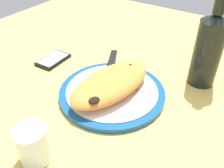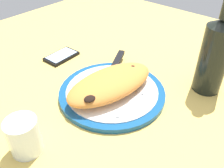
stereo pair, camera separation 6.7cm
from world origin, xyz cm
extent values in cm
cube|color=#DBB756|center=(0.00, 0.00, -1.50)|extent=(150.00, 150.00, 3.00)
cylinder|color=navy|center=(0.00, 0.00, 0.72)|extent=(29.84, 29.84, 1.43)
cylinder|color=white|center=(0.00, 0.00, 1.58)|extent=(25.80, 25.80, 0.30)
ellipsoid|color=orange|center=(-0.60, -0.11, 4.33)|extent=(28.67, 17.37, 5.19)
ellipsoid|color=black|center=(7.51, -1.16, 6.07)|extent=(2.32, 2.01, 0.69)
ellipsoid|color=black|center=(-9.95, -1.45, 5.64)|extent=(3.27, 2.68, 1.11)
cube|color=silver|center=(-2.00, -7.50, 1.93)|extent=(11.37, 2.00, 0.40)
cube|color=silver|center=(5.63, -6.76, 1.93)|extent=(4.19, 2.58, 0.40)
cube|color=silver|center=(1.54, 3.15, 1.93)|extent=(13.67, 7.60, 0.40)
cube|color=black|center=(12.92, 8.55, 2.33)|extent=(10.65, 6.45, 1.20)
cube|color=black|center=(4.05, 27.00, 0.50)|extent=(11.52, 7.29, 1.00)
cube|color=silver|center=(4.05, 27.00, 1.08)|extent=(10.13, 6.21, 0.16)
cylinder|color=silver|center=(-26.65, 1.60, 4.25)|extent=(6.88, 6.88, 8.50)
cylinder|color=silver|center=(-26.65, 1.60, 2.04)|extent=(6.33, 6.33, 3.69)
cylinder|color=black|center=(20.10, -18.87, 9.65)|extent=(7.84, 7.84, 19.31)
cone|color=black|center=(20.10, -18.87, 20.29)|extent=(7.84, 7.84, 1.96)
camera|label=1|loc=(-44.56, -29.59, 43.61)|focal=38.81mm
camera|label=2|loc=(-40.53, -34.90, 43.61)|focal=38.81mm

